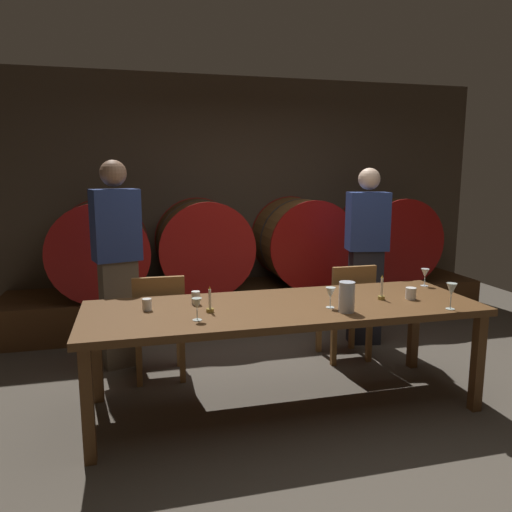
{
  "coord_description": "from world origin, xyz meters",
  "views": [
    {
      "loc": [
        -1.3,
        -3.18,
        1.68
      ],
      "look_at": [
        -0.47,
        0.08,
        1.1
      ],
      "focal_mm": 34.21,
      "sensor_mm": 36.0,
      "label": 1
    }
  ],
  "objects_px": {
    "wine_glass_center_right": "(451,290)",
    "wine_glass_center_left": "(330,294)",
    "candle_left": "(210,305)",
    "cup_left": "(147,305)",
    "chair_left": "(159,322)",
    "wine_glass_far_right": "(425,274)",
    "wine_barrel_far_right": "(386,238)",
    "guest_left": "(117,262)",
    "wine_barrel_center_right": "(301,241)",
    "pitcher": "(347,297)",
    "wine_barrel_far_left": "(101,249)",
    "dining_table": "(284,313)",
    "guest_right": "(366,255)",
    "wine_glass_far_left": "(197,304)",
    "cup_right": "(411,293)",
    "candle_right": "(382,293)",
    "cup_center": "(196,298)",
    "wine_barrel_center_left": "(203,245)",
    "chair_right": "(348,307)"
  },
  "relations": [
    {
      "from": "guest_left",
      "to": "wine_barrel_far_right",
      "type": "bearing_deg",
      "value": -178.13
    },
    {
      "from": "wine_glass_center_right",
      "to": "wine_glass_far_right",
      "type": "bearing_deg",
      "value": 71.07
    },
    {
      "from": "candle_right",
      "to": "wine_glass_center_right",
      "type": "distance_m",
      "value": 0.49
    },
    {
      "from": "wine_barrel_far_right",
      "to": "pitcher",
      "type": "distance_m",
      "value": 2.83
    },
    {
      "from": "wine_glass_far_left",
      "to": "cup_right",
      "type": "distance_m",
      "value": 1.6
    },
    {
      "from": "wine_barrel_far_left",
      "to": "wine_barrel_center_right",
      "type": "bearing_deg",
      "value": 0.0
    },
    {
      "from": "chair_left",
      "to": "pitcher",
      "type": "height_order",
      "value": "pitcher"
    },
    {
      "from": "wine_barrel_center_right",
      "to": "cup_left",
      "type": "relative_size",
      "value": 12.27
    },
    {
      "from": "dining_table",
      "to": "wine_glass_far_left",
      "type": "relative_size",
      "value": 19.22
    },
    {
      "from": "candle_right",
      "to": "cup_center",
      "type": "distance_m",
      "value": 1.35
    },
    {
      "from": "guest_right",
      "to": "wine_glass_far_left",
      "type": "height_order",
      "value": "guest_right"
    },
    {
      "from": "wine_barrel_center_left",
      "to": "wine_glass_far_right",
      "type": "height_order",
      "value": "wine_barrel_center_left"
    },
    {
      "from": "wine_glass_center_right",
      "to": "wine_glass_center_left",
      "type": "bearing_deg",
      "value": 163.24
    },
    {
      "from": "candle_right",
      "to": "wine_glass_far_right",
      "type": "height_order",
      "value": "candle_right"
    },
    {
      "from": "wine_barrel_far_left",
      "to": "guest_left",
      "type": "bearing_deg",
      "value": -79.16
    },
    {
      "from": "wine_barrel_center_right",
      "to": "pitcher",
      "type": "distance_m",
      "value": 2.4
    },
    {
      "from": "candle_left",
      "to": "candle_right",
      "type": "bearing_deg",
      "value": 0.78
    },
    {
      "from": "dining_table",
      "to": "cup_right",
      "type": "bearing_deg",
      "value": -4.69
    },
    {
      "from": "candle_right",
      "to": "pitcher",
      "type": "distance_m",
      "value": 0.45
    },
    {
      "from": "guest_left",
      "to": "candle_left",
      "type": "xyz_separation_m",
      "value": [
        0.62,
        -1.12,
        -0.12
      ]
    },
    {
      "from": "wine_barrel_far_right",
      "to": "wine_glass_far_right",
      "type": "relative_size",
      "value": 6.86
    },
    {
      "from": "guest_left",
      "to": "guest_right",
      "type": "bearing_deg",
      "value": 164.07
    },
    {
      "from": "wine_glass_far_left",
      "to": "cup_left",
      "type": "xyz_separation_m",
      "value": [
        -0.3,
        0.31,
        -0.06
      ]
    },
    {
      "from": "guest_left",
      "to": "wine_glass_center_right",
      "type": "xyz_separation_m",
      "value": [
        2.22,
        -1.45,
        -0.03
      ]
    },
    {
      "from": "guest_left",
      "to": "cup_right",
      "type": "distance_m",
      "value": 2.4
    },
    {
      "from": "wine_barrel_far_right",
      "to": "wine_glass_far_left",
      "type": "distance_m",
      "value": 3.44
    },
    {
      "from": "cup_center",
      "to": "guest_left",
      "type": "bearing_deg",
      "value": 121.25
    },
    {
      "from": "wine_barrel_far_right",
      "to": "cup_left",
      "type": "relative_size",
      "value": 12.27
    },
    {
      "from": "pitcher",
      "to": "wine_barrel_far_right",
      "type": "bearing_deg",
      "value": 55.98
    },
    {
      "from": "candle_left",
      "to": "cup_left",
      "type": "distance_m",
      "value": 0.43
    },
    {
      "from": "wine_barrel_center_left",
      "to": "chair_left",
      "type": "relative_size",
      "value": 1.12
    },
    {
      "from": "candle_right",
      "to": "cup_left",
      "type": "height_order",
      "value": "candle_right"
    },
    {
      "from": "wine_barrel_center_right",
      "to": "pitcher",
      "type": "height_order",
      "value": "wine_barrel_center_right"
    },
    {
      "from": "wine_glass_far_left",
      "to": "wine_glass_far_right",
      "type": "bearing_deg",
      "value": 13.8
    },
    {
      "from": "guest_right",
      "to": "candle_left",
      "type": "bearing_deg",
      "value": 44.78
    },
    {
      "from": "wine_barrel_far_left",
      "to": "dining_table",
      "type": "height_order",
      "value": "wine_barrel_far_left"
    },
    {
      "from": "chair_left",
      "to": "wine_glass_center_right",
      "type": "xyz_separation_m",
      "value": [
        1.9,
        -1.06,
        0.4
      ]
    },
    {
      "from": "cup_left",
      "to": "wine_barrel_center_left",
      "type": "bearing_deg",
      "value": 71.58
    },
    {
      "from": "dining_table",
      "to": "wine_glass_far_left",
      "type": "distance_m",
      "value": 0.69
    },
    {
      "from": "cup_left",
      "to": "cup_center",
      "type": "bearing_deg",
      "value": 11.64
    },
    {
      "from": "wine_barrel_far_left",
      "to": "wine_barrel_center_left",
      "type": "bearing_deg",
      "value": 0.0
    },
    {
      "from": "chair_left",
      "to": "wine_glass_center_right",
      "type": "relative_size",
      "value": 4.85
    },
    {
      "from": "chair_right",
      "to": "wine_glass_center_right",
      "type": "xyz_separation_m",
      "value": [
        0.25,
        -1.09,
        0.4
      ]
    },
    {
      "from": "guest_left",
      "to": "candle_right",
      "type": "relative_size",
      "value": 9.59
    },
    {
      "from": "chair_left",
      "to": "wine_glass_far_right",
      "type": "distance_m",
      "value": 2.2
    },
    {
      "from": "cup_center",
      "to": "wine_barrel_far_left",
      "type": "bearing_deg",
      "value": 111.21
    },
    {
      "from": "wine_barrel_center_right",
      "to": "guest_right",
      "type": "relative_size",
      "value": 0.58
    },
    {
      "from": "wine_glass_far_left",
      "to": "cup_left",
      "type": "bearing_deg",
      "value": 134.33
    },
    {
      "from": "wine_barrel_far_right",
      "to": "candle_right",
      "type": "relative_size",
      "value": 5.34
    },
    {
      "from": "wine_glass_center_left",
      "to": "cup_center",
      "type": "xyz_separation_m",
      "value": [
        -0.88,
        0.31,
        -0.05
      ]
    }
  ]
}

